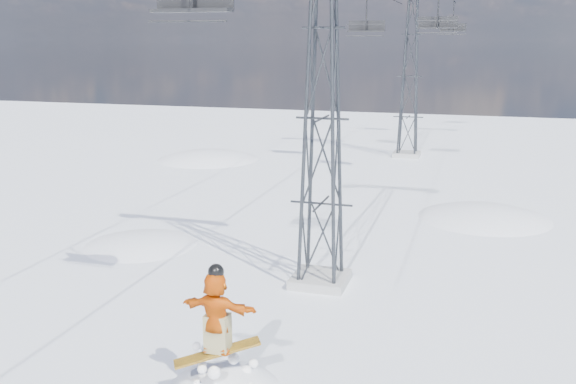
# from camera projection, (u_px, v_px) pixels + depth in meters

# --- Properties ---
(snow_terrain) EXTENTS (39.00, 37.00, 22.00)m
(snow_terrain) POSITION_uv_depth(u_px,v_px,m) (280.00, 347.00, 37.41)
(snow_terrain) COLOR white
(snow_terrain) RESTS_ON ground
(lift_tower_near) EXTENTS (5.20, 1.80, 11.43)m
(lift_tower_near) POSITION_uv_depth(u_px,v_px,m) (322.00, 119.00, 20.03)
(lift_tower_near) COLOR #999999
(lift_tower_near) RESTS_ON ground
(lift_tower_far) EXTENTS (5.20, 1.80, 11.43)m
(lift_tower_far) POSITION_uv_depth(u_px,v_px,m) (410.00, 77.00, 43.33)
(lift_tower_far) COLOR #999999
(lift_tower_far) RESTS_ON ground
(lift_chair_near) EXTENTS (2.06, 0.59, 2.55)m
(lift_chair_near) POSITION_uv_depth(u_px,v_px,m) (192.00, 1.00, 15.64)
(lift_chair_near) COLOR black
(lift_chair_near) RESTS_ON ground
(lift_chair_mid) EXTENTS (2.12, 0.61, 2.63)m
(lift_chair_mid) POSITION_uv_depth(u_px,v_px,m) (438.00, 24.00, 34.45)
(lift_chair_mid) COLOR black
(lift_chair_mid) RESTS_ON ground
(lift_chair_far) EXTENTS (2.23, 0.64, 2.76)m
(lift_chair_far) POSITION_uv_depth(u_px,v_px,m) (366.00, 27.00, 38.57)
(lift_chair_far) COLOR black
(lift_chair_far) RESTS_ON ground
(lift_chair_extra) EXTENTS (2.06, 0.59, 2.56)m
(lift_chair_extra) POSITION_uv_depth(u_px,v_px,m) (453.00, 28.00, 50.40)
(lift_chair_extra) COLOR black
(lift_chair_extra) RESTS_ON ground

